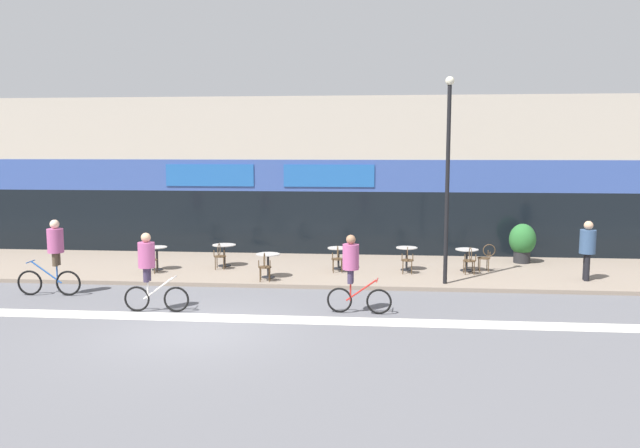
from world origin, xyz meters
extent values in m
plane|color=#5B5B60|center=(0.00, 0.00, 0.00)|extent=(120.00, 120.00, 0.00)
cube|color=gray|center=(0.00, 7.25, 0.06)|extent=(40.00, 5.50, 0.12)
cube|color=#B2A899|center=(0.00, 12.00, 3.05)|extent=(40.00, 4.00, 6.10)
cube|color=black|center=(0.00, 10.03, 1.32)|extent=(38.80, 0.10, 2.40)
cube|color=#334C93|center=(0.00, 10.05, 3.12)|extent=(39.20, 0.14, 1.20)
cube|color=#1E56A3|center=(-2.30, 9.98, 3.12)|extent=(3.43, 0.08, 0.84)
cube|color=#1E56A3|center=(2.30, 9.98, 3.12)|extent=(3.43, 0.08, 0.84)
cube|color=silver|center=(0.00, 1.13, 0.00)|extent=(36.00, 0.70, 0.01)
cylinder|color=black|center=(-3.16, 6.36, 0.13)|extent=(0.37, 0.37, 0.02)
cylinder|color=black|center=(-3.16, 6.36, 0.49)|extent=(0.07, 0.07, 0.75)
cylinder|color=#ADA8A3|center=(-3.16, 6.36, 0.88)|extent=(0.68, 0.68, 0.02)
cylinder|color=black|center=(-1.09, 7.22, 0.13)|extent=(0.44, 0.44, 0.02)
cylinder|color=black|center=(-1.09, 7.22, 0.48)|extent=(0.07, 0.07, 0.72)
cylinder|color=#ADA8A3|center=(-1.09, 7.22, 0.85)|extent=(0.80, 0.80, 0.02)
cylinder|color=black|center=(0.74, 5.47, 0.13)|extent=(0.41, 0.41, 0.02)
cylinder|color=black|center=(0.74, 5.47, 0.48)|extent=(0.07, 0.07, 0.73)
cylinder|color=#ADA8A3|center=(0.74, 5.47, 0.86)|extent=(0.75, 0.75, 0.02)
cylinder|color=black|center=(2.85, 7.07, 0.13)|extent=(0.40, 0.40, 0.02)
cylinder|color=black|center=(2.85, 7.07, 0.47)|extent=(0.07, 0.07, 0.70)
cylinder|color=#ADA8A3|center=(2.85, 7.07, 0.83)|extent=(0.74, 0.74, 0.02)
cylinder|color=black|center=(5.12, 7.06, 0.13)|extent=(0.39, 0.39, 0.02)
cylinder|color=black|center=(5.12, 7.06, 0.49)|extent=(0.07, 0.07, 0.74)
cylinder|color=#ADA8A3|center=(5.12, 7.06, 0.88)|extent=(0.70, 0.70, 0.02)
cylinder|color=black|center=(7.09, 7.14, 0.13)|extent=(0.41, 0.41, 0.02)
cylinder|color=black|center=(7.09, 7.14, 0.47)|extent=(0.07, 0.07, 0.70)
cylinder|color=#ADA8A3|center=(7.09, 7.14, 0.83)|extent=(0.75, 0.75, 0.02)
cylinder|color=#4C3823|center=(-3.16, 5.81, 0.56)|extent=(0.43, 0.43, 0.03)
cylinder|color=#4C3823|center=(-3.31, 5.94, 0.33)|extent=(0.03, 0.03, 0.42)
cylinder|color=#4C3823|center=(-3.03, 5.96, 0.33)|extent=(0.03, 0.03, 0.42)
cylinder|color=#4C3823|center=(-3.29, 5.66, 0.33)|extent=(0.03, 0.03, 0.42)
cylinder|color=#4C3823|center=(-3.01, 5.68, 0.33)|extent=(0.03, 0.03, 0.42)
torus|color=#4C3823|center=(-3.15, 5.64, 0.82)|extent=(0.06, 0.41, 0.41)
cylinder|color=#4C3823|center=(-3.32, 5.63, 0.68)|extent=(0.03, 0.03, 0.23)
cylinder|color=#4C3823|center=(-2.98, 5.65, 0.68)|extent=(0.03, 0.03, 0.23)
cylinder|color=#4C3823|center=(-1.09, 6.67, 0.56)|extent=(0.42, 0.42, 0.03)
cylinder|color=#4C3823|center=(-1.24, 6.80, 0.33)|extent=(0.03, 0.03, 0.42)
cylinder|color=#4C3823|center=(-0.96, 6.81, 0.33)|extent=(0.03, 0.03, 0.42)
cylinder|color=#4C3823|center=(-1.23, 6.52, 0.33)|extent=(0.03, 0.03, 0.42)
cylinder|color=#4C3823|center=(-0.95, 6.53, 0.33)|extent=(0.03, 0.03, 0.42)
torus|color=#4C3823|center=(-1.09, 6.50, 0.82)|extent=(0.05, 0.41, 0.41)
cylinder|color=#4C3823|center=(-1.26, 6.49, 0.68)|extent=(0.03, 0.03, 0.23)
cylinder|color=#4C3823|center=(-0.92, 6.51, 0.68)|extent=(0.03, 0.03, 0.23)
cylinder|color=#4C3823|center=(0.74, 4.92, 0.56)|extent=(0.44, 0.44, 0.03)
cylinder|color=#4C3823|center=(0.59, 5.05, 0.33)|extent=(0.03, 0.03, 0.42)
cylinder|color=#4C3823|center=(0.87, 5.08, 0.33)|extent=(0.03, 0.03, 0.42)
cylinder|color=#4C3823|center=(0.61, 4.77, 0.33)|extent=(0.03, 0.03, 0.42)
cylinder|color=#4C3823|center=(0.89, 4.80, 0.33)|extent=(0.03, 0.03, 0.42)
torus|color=#4C3823|center=(0.76, 4.75, 0.82)|extent=(0.07, 0.41, 0.41)
cylinder|color=#4C3823|center=(0.59, 4.74, 0.68)|extent=(0.03, 0.03, 0.23)
cylinder|color=#4C3823|center=(0.93, 4.77, 0.68)|extent=(0.03, 0.03, 0.23)
cylinder|color=#4C3823|center=(2.85, 6.52, 0.56)|extent=(0.45, 0.45, 0.03)
cylinder|color=#4C3823|center=(2.70, 6.64, 0.33)|extent=(0.03, 0.03, 0.42)
cylinder|color=#4C3823|center=(2.97, 6.67, 0.33)|extent=(0.03, 0.03, 0.42)
cylinder|color=#4C3823|center=(2.73, 6.36, 0.33)|extent=(0.03, 0.03, 0.42)
cylinder|color=#4C3823|center=(3.01, 6.40, 0.33)|extent=(0.03, 0.03, 0.42)
torus|color=#4C3823|center=(2.87, 6.35, 0.82)|extent=(0.08, 0.41, 0.41)
cylinder|color=#4C3823|center=(2.70, 6.33, 0.68)|extent=(0.03, 0.03, 0.23)
cylinder|color=#4C3823|center=(3.04, 6.37, 0.68)|extent=(0.03, 0.03, 0.23)
cylinder|color=#4C3823|center=(5.12, 6.51, 0.56)|extent=(0.42, 0.42, 0.03)
cylinder|color=#4C3823|center=(4.99, 6.65, 0.33)|extent=(0.03, 0.03, 0.42)
cylinder|color=#4C3823|center=(5.27, 6.64, 0.33)|extent=(0.03, 0.03, 0.42)
cylinder|color=#4C3823|center=(4.97, 6.37, 0.33)|extent=(0.03, 0.03, 0.42)
cylinder|color=#4C3823|center=(5.25, 6.36, 0.33)|extent=(0.03, 0.03, 0.42)
torus|color=#4C3823|center=(5.11, 6.34, 0.82)|extent=(0.05, 0.41, 0.41)
cylinder|color=#4C3823|center=(4.94, 6.34, 0.68)|extent=(0.03, 0.03, 0.23)
cylinder|color=#4C3823|center=(5.28, 6.33, 0.68)|extent=(0.03, 0.03, 0.23)
cylinder|color=#4C3823|center=(7.09, 6.59, 0.56)|extent=(0.42, 0.42, 0.03)
cylinder|color=#4C3823|center=(6.95, 6.72, 0.33)|extent=(0.03, 0.03, 0.42)
cylinder|color=#4C3823|center=(7.23, 6.73, 0.33)|extent=(0.03, 0.03, 0.42)
cylinder|color=#4C3823|center=(6.96, 6.44, 0.33)|extent=(0.03, 0.03, 0.42)
cylinder|color=#4C3823|center=(7.24, 6.45, 0.33)|extent=(0.03, 0.03, 0.42)
torus|color=#4C3823|center=(7.10, 6.42, 0.82)|extent=(0.05, 0.41, 0.41)
cylinder|color=#4C3823|center=(6.93, 6.41, 0.68)|extent=(0.03, 0.03, 0.23)
cylinder|color=#4C3823|center=(7.27, 6.42, 0.68)|extent=(0.03, 0.03, 0.23)
cylinder|color=#4C3823|center=(7.64, 7.14, 0.56)|extent=(0.40, 0.40, 0.03)
cylinder|color=#4C3823|center=(7.51, 7.00, 0.33)|extent=(0.03, 0.03, 0.42)
cylinder|color=#4C3823|center=(7.50, 7.28, 0.33)|extent=(0.03, 0.03, 0.42)
cylinder|color=#4C3823|center=(7.79, 7.00, 0.33)|extent=(0.03, 0.03, 0.42)
cylinder|color=#4C3823|center=(7.78, 7.28, 0.33)|extent=(0.03, 0.03, 0.42)
torus|color=#4C3823|center=(7.81, 7.14, 0.82)|extent=(0.41, 0.03, 0.41)
cylinder|color=#4C3823|center=(7.82, 6.97, 0.68)|extent=(0.03, 0.03, 0.23)
cylinder|color=#4C3823|center=(7.81, 7.31, 0.68)|extent=(0.03, 0.03, 0.23)
cylinder|color=#232326|center=(9.25, 8.81, 0.34)|extent=(0.58, 0.58, 0.45)
ellipsoid|color=#28662D|center=(9.25, 8.81, 0.96)|extent=(0.92, 0.92, 1.11)
cylinder|color=black|center=(6.18, 5.08, 3.06)|extent=(0.12, 0.12, 5.88)
sphere|color=beige|center=(6.18, 5.08, 6.08)|extent=(0.26, 0.26, 0.26)
torus|color=black|center=(-0.94, 1.59, 0.33)|extent=(0.66, 0.08, 0.66)
torus|color=black|center=(-1.96, 1.55, 0.33)|extent=(0.66, 0.08, 0.66)
cylinder|color=silver|center=(-1.40, 1.57, 0.61)|extent=(0.79, 0.08, 0.60)
cylinder|color=silver|center=(-1.68, 1.56, 0.56)|extent=(0.04, 0.04, 0.46)
cylinder|color=silver|center=(-0.99, 1.59, 0.89)|extent=(0.05, 0.48, 0.03)
cylinder|color=#382D47|center=(-1.68, 1.64, 0.97)|extent=(0.15, 0.15, 0.36)
cylinder|color=#382D47|center=(-1.67, 1.48, 0.97)|extent=(0.15, 0.15, 0.36)
cylinder|color=#A84C7F|center=(-1.68, 1.56, 1.47)|extent=(0.44, 0.44, 0.65)
sphere|color=tan|center=(-1.68, 1.56, 1.92)|extent=(0.24, 0.24, 0.24)
torus|color=black|center=(4.20, 1.86, 0.32)|extent=(0.65, 0.10, 0.65)
torus|color=black|center=(3.20, 1.92, 0.32)|extent=(0.65, 0.10, 0.65)
cylinder|color=red|center=(3.75, 1.89, 0.60)|extent=(0.78, 0.10, 0.58)
cylinder|color=red|center=(3.48, 1.91, 0.55)|extent=(0.04, 0.04, 0.45)
cylinder|color=red|center=(4.15, 1.86, 0.87)|extent=(0.06, 0.48, 0.03)
cylinder|color=#382D47|center=(3.49, 1.98, 0.95)|extent=(0.15, 0.15, 0.35)
cylinder|color=#382D47|center=(3.47, 1.83, 0.95)|extent=(0.15, 0.15, 0.35)
cylinder|color=#A84C7F|center=(3.48, 1.91, 1.45)|extent=(0.44, 0.44, 0.64)
sphere|color=#9E7051|center=(3.48, 1.91, 1.88)|extent=(0.24, 0.24, 0.24)
torus|color=black|center=(-5.67, 2.99, 0.36)|extent=(0.72, 0.09, 0.72)
torus|color=black|center=(-4.56, 3.05, 0.36)|extent=(0.72, 0.09, 0.72)
cylinder|color=#23519E|center=(-5.17, 3.02, 0.67)|extent=(0.86, 0.09, 0.65)
cylinder|color=#23519E|center=(-4.87, 3.03, 0.61)|extent=(0.04, 0.04, 0.50)
cylinder|color=#23519E|center=(-5.62, 3.00, 0.97)|extent=(0.05, 0.48, 0.03)
cylinder|color=#4C3D2D|center=(-4.87, 2.95, 1.05)|extent=(0.16, 0.16, 0.37)
cylinder|color=#4C3D2D|center=(-4.87, 3.12, 1.05)|extent=(0.16, 0.16, 0.37)
cylinder|color=#A84C7F|center=(-4.87, 3.03, 1.57)|extent=(0.46, 0.46, 0.68)
sphere|color=beige|center=(-4.87, 3.03, 2.04)|extent=(0.25, 0.25, 0.25)
cylinder|color=black|center=(10.55, 6.03, 0.54)|extent=(0.18, 0.18, 0.84)
cylinder|color=black|center=(10.53, 5.85, 0.54)|extent=(0.18, 0.18, 0.84)
cylinder|color=#334C70|center=(10.54, 5.94, 1.32)|extent=(0.53, 0.53, 0.73)
sphere|color=tan|center=(10.54, 5.94, 1.82)|extent=(0.27, 0.27, 0.27)
camera|label=1|loc=(4.13, -13.52, 4.16)|focal=35.00mm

